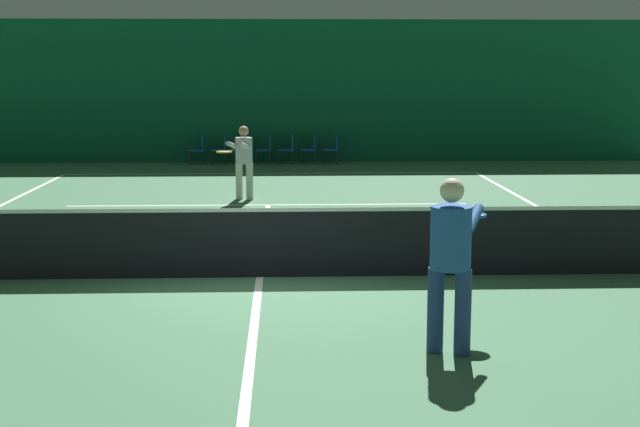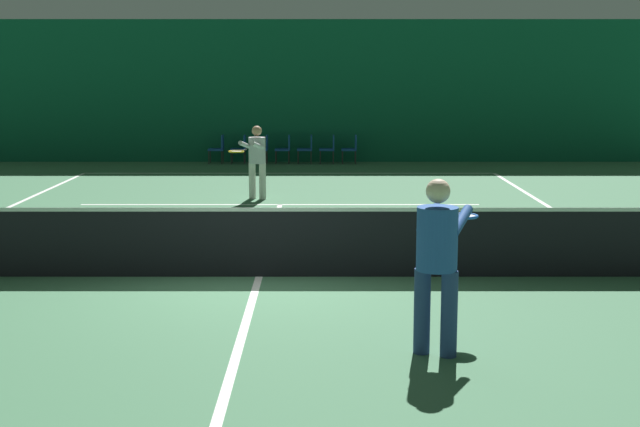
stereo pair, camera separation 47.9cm
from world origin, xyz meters
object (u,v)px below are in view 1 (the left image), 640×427
Objects in this scene: courtside_chair_2 at (244,147)px; courtside_chair_6 at (333,147)px; player_near at (451,252)px; player_far at (243,157)px; courtside_chair_1 at (221,147)px; courtside_chair_3 at (266,147)px; courtside_chair_0 at (199,148)px; courtside_chair_4 at (288,147)px; courtside_chair_5 at (310,147)px; tennis_net at (259,240)px.

courtside_chair_2 and courtside_chair_6 have the same top height.
player_near is 1.11× the size of player_far.
courtside_chair_1 is 1.31m from courtside_chair_3.
courtside_chair_4 is (2.61, 0.00, 0.00)m from courtside_chair_0.
courtside_chair_1 is 3.26m from courtside_chair_6.
courtside_chair_5 is at bearing -90.00° from courtside_chair_6.
player_far is 7.21m from courtside_chair_4.
courtside_chair_5 is (1.31, 0.00, 0.00)m from courtside_chair_3.
courtside_chair_0 is at bearing -90.00° from courtside_chair_3.
player_near reaches higher than courtside_chair_0.
player_near is (1.98, -3.29, 0.51)m from tennis_net.
tennis_net is at bearing 26.26° from player_far.
courtside_chair_6 is at bearing 90.00° from courtside_chair_3.
courtside_chair_2 and courtside_chair_5 have the same top height.
player_far reaches higher than courtside_chair_4.
tennis_net is 14.29× the size of courtside_chair_2.
tennis_net is 14.32m from courtside_chair_3.
player_near reaches higher than courtside_chair_2.
player_far reaches higher than courtside_chair_5.
tennis_net is 14.42m from courtside_chair_6.
courtside_chair_6 is at bearing 90.00° from courtside_chair_0.
courtside_chair_6 is at bearing 90.00° from courtside_chair_4.
courtside_chair_1 is 1.00× the size of courtside_chair_4.
player_near is 17.63m from courtside_chair_5.
player_far is at bearing -7.92° from courtside_chair_4.
courtside_chair_5 is (3.26, 0.00, 0.00)m from courtside_chair_0.
player_far is 7.15m from courtside_chair_3.
player_far is 1.88× the size of courtside_chair_5.
player_near is at bearing 4.97° from courtside_chair_4.
courtside_chair_5 is (1.11, 14.32, -0.03)m from tennis_net.
courtside_chair_0 and courtside_chair_5 have the same top height.
courtside_chair_6 is (3.92, 0.00, 0.00)m from courtside_chair_0.
courtside_chair_0 is at bearing -90.00° from courtside_chair_1.
courtside_chair_0 is 1.00× the size of courtside_chair_3.
courtside_chair_0 and courtside_chair_6 have the same top height.
tennis_net reaches higher than courtside_chair_2.
courtside_chair_3 is at bearing 90.00° from courtside_chair_0.
courtside_chair_1 is (-3.49, 17.60, -0.54)m from player_near.
courtside_chair_0 and courtside_chair_4 have the same top height.
courtside_chair_0 is at bearing -90.00° from courtside_chair_6.
courtside_chair_2 is (-0.85, 14.32, -0.03)m from tennis_net.
courtside_chair_3 is (0.65, 0.00, 0.00)m from courtside_chair_2.
tennis_net is at bearing -7.00° from courtside_chair_6.
courtside_chair_4 is at bearing 28.02° from player_near.
courtside_chair_1 is at bearing 96.00° from tennis_net.
player_near is at bearing 13.24° from courtside_chair_0.
courtside_chair_4 is at bearing -165.94° from player_far.
player_far is 1.88× the size of courtside_chair_1.
tennis_net is at bearing 0.80° from courtside_chair_3.
player_near is 2.09× the size of courtside_chair_3.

